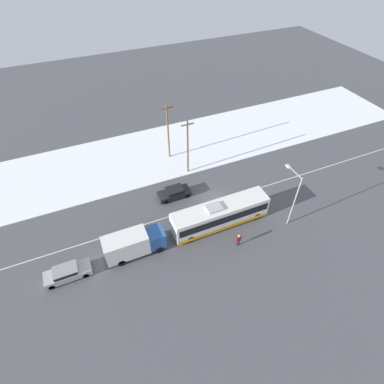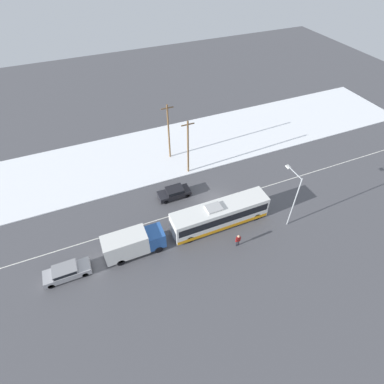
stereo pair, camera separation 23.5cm
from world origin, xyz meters
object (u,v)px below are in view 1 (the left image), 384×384
Objects in this scene: city_bus at (220,215)px; utility_pole_snowlot at (168,132)px; sedan_car at (174,192)px; streetlamp at (293,193)px; pedestrian_at_stop at (239,239)px; box_truck at (133,243)px; utility_pole_roadside at (188,147)px; parked_car_near_truck at (67,272)px.

utility_pole_snowlot is at bearing 93.71° from city_bus.
streetlamp is at bearing 140.01° from sedan_car.
city_bus is 15.26m from utility_pole_snowlot.
city_bus reaches higher than sedan_car.
sedan_car is 0.49× the size of utility_pole_snowlot.
streetlamp reaches higher than pedestrian_at_stop.
streetlamp is 0.84× the size of utility_pole_snowlot.
box_truck is 11.64m from pedestrian_at_stop.
sedan_car is (-3.37, 6.53, -0.84)m from city_bus.
utility_pole_roadside is (3.64, 4.05, 3.58)m from sedan_car.
sedan_car is 10.92m from pedestrian_at_stop.
city_bus is 1.42× the size of utility_pole_roadside.
pedestrian_at_stop is at bearing -89.21° from utility_pole_roadside.
parked_car_near_truck is at bearing -179.31° from city_bus.
box_truck is 18.64m from streetlamp.
box_truck is at bearing 42.37° from sedan_car.
city_bus is 10.58m from box_truck.
city_bus is at bearing 0.25° from box_truck.
utility_pole_snowlot reaches higher than pedestrian_at_stop.
utility_pole_snowlot is at bearing 94.39° from pedestrian_at_stop.
sedan_car is 6.52m from utility_pole_roadside.
pedestrian_at_stop is 0.21× the size of utility_pole_snowlot.
pedestrian_at_stop reaches higher than parked_car_near_truck.
utility_pole_snowlot reaches higher than streetlamp.
utility_pole_roadside is (-7.36, 13.28, -0.32)m from streetlamp.
parked_car_near_truck is 0.53× the size of utility_pole_snowlot.
utility_pole_roadside is at bearing 119.02° from streetlamp.
pedestrian_at_stop is 19.00m from utility_pole_snowlot.
parked_car_near_truck is 18.55m from pedestrian_at_stop.
box_truck is at bearing -122.67° from utility_pole_snowlot.
pedestrian_at_stop is 14.64m from utility_pole_roadside.
utility_pole_roadside is (18.02, 10.79, 3.59)m from parked_car_near_truck.
utility_pole_snowlot is (16.78, 15.15, 3.78)m from parked_car_near_truck.
sedan_car reaches higher than parked_car_near_truck.
parked_car_near_truck is at bearing -178.66° from box_truck.
pedestrian_at_stop is 0.22× the size of utility_pole_roadside.
pedestrian_at_stop is 0.25× the size of streetlamp.
city_bus is 2.53× the size of parked_car_near_truck.
parked_car_near_truck is (-17.75, -0.21, -0.84)m from city_bus.
utility_pole_roadside is at bearing 44.42° from box_truck.
box_truck reaches higher than sedan_car.
utility_pole_snowlot reaches higher than parked_car_near_truck.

